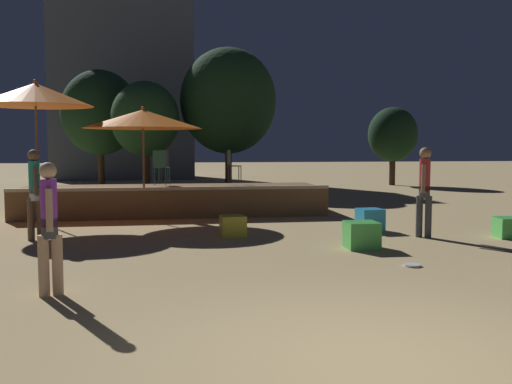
{
  "coord_description": "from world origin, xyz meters",
  "views": [
    {
      "loc": [
        -1.74,
        -4.39,
        1.8
      ],
      "look_at": [
        0.0,
        6.64,
        0.91
      ],
      "focal_mm": 40.0,
      "sensor_mm": 36.0,
      "label": 1
    }
  ],
  "objects_px": {
    "patio_umbrella_0": "(35,95)",
    "patio_umbrella_1": "(143,119)",
    "cube_seat_3": "(510,228)",
    "background_tree_0": "(228,101)",
    "background_tree_2": "(393,135)",
    "cube_seat_0": "(233,226)",
    "person_4": "(35,191)",
    "person_0": "(49,226)",
    "cube_seat_2": "(362,235)",
    "person_3": "(424,188)",
    "bistro_chair_1": "(161,164)",
    "frisbee_disc": "(412,265)",
    "background_tree_3": "(145,119)",
    "bistro_chair_0": "(163,163)",
    "cube_seat_1": "(370,220)",
    "background_tree_1": "(100,113)",
    "bistro_chair_2": "(232,163)"
  },
  "relations": [
    {
      "from": "person_4",
      "to": "person_3",
      "type": "bearing_deg",
      "value": -26.31
    },
    {
      "from": "cube_seat_3",
      "to": "frisbee_disc",
      "type": "xyz_separation_m",
      "value": [
        -3.06,
        -2.25,
        -0.18
      ]
    },
    {
      "from": "patio_umbrella_1",
      "to": "background_tree_2",
      "type": "xyz_separation_m",
      "value": [
        10.97,
        11.03,
        -0.12
      ]
    },
    {
      "from": "patio_umbrella_0",
      "to": "patio_umbrella_1",
      "type": "xyz_separation_m",
      "value": [
        2.45,
        0.16,
        -0.54
      ]
    },
    {
      "from": "bistro_chair_1",
      "to": "background_tree_2",
      "type": "relative_size",
      "value": 0.25
    },
    {
      "from": "patio_umbrella_1",
      "to": "background_tree_3",
      "type": "bearing_deg",
      "value": 91.58
    },
    {
      "from": "person_4",
      "to": "bistro_chair_2",
      "type": "distance_m",
      "value": 6.37
    },
    {
      "from": "cube_seat_3",
      "to": "background_tree_3",
      "type": "distance_m",
      "value": 14.87
    },
    {
      "from": "patio_umbrella_0",
      "to": "background_tree_0",
      "type": "relative_size",
      "value": 0.57
    },
    {
      "from": "bistro_chair_0",
      "to": "background_tree_1",
      "type": "relative_size",
      "value": 0.18
    },
    {
      "from": "person_3",
      "to": "patio_umbrella_0",
      "type": "bearing_deg",
      "value": 9.63
    },
    {
      "from": "bistro_chair_0",
      "to": "frisbee_disc",
      "type": "distance_m",
      "value": 9.17
    },
    {
      "from": "person_4",
      "to": "background_tree_0",
      "type": "bearing_deg",
      "value": 47.63
    },
    {
      "from": "person_3",
      "to": "background_tree_0",
      "type": "xyz_separation_m",
      "value": [
        -2.46,
        13.13,
        2.7
      ]
    },
    {
      "from": "cube_seat_3",
      "to": "background_tree_0",
      "type": "xyz_separation_m",
      "value": [
        -4.13,
        13.43,
        3.48
      ]
    },
    {
      "from": "bistro_chair_2",
      "to": "background_tree_1",
      "type": "distance_m",
      "value": 10.82
    },
    {
      "from": "patio_umbrella_0",
      "to": "cube_seat_2",
      "type": "bearing_deg",
      "value": -35.07
    },
    {
      "from": "bistro_chair_0",
      "to": "bistro_chair_1",
      "type": "bearing_deg",
      "value": -39.3
    },
    {
      "from": "bistro_chair_0",
      "to": "background_tree_3",
      "type": "distance_m",
      "value": 6.76
    },
    {
      "from": "cube_seat_1",
      "to": "person_0",
      "type": "distance_m",
      "value": 7.26
    },
    {
      "from": "person_0",
      "to": "bistro_chair_2",
      "type": "relative_size",
      "value": 1.79
    },
    {
      "from": "background_tree_3",
      "to": "patio_umbrella_0",
      "type": "bearing_deg",
      "value": -104.21
    },
    {
      "from": "cube_seat_1",
      "to": "bistro_chair_1",
      "type": "bearing_deg",
      "value": 141.68
    },
    {
      "from": "background_tree_0",
      "to": "cube_seat_0",
      "type": "bearing_deg",
      "value": -95.81
    },
    {
      "from": "cube_seat_0",
      "to": "person_4",
      "type": "bearing_deg",
      "value": 178.75
    },
    {
      "from": "bistro_chair_2",
      "to": "cube_seat_1",
      "type": "bearing_deg",
      "value": -132.27
    },
    {
      "from": "cube_seat_0",
      "to": "cube_seat_1",
      "type": "relative_size",
      "value": 0.96
    },
    {
      "from": "person_0",
      "to": "patio_umbrella_1",
      "type": "bearing_deg",
      "value": 71.17
    },
    {
      "from": "cube_seat_0",
      "to": "cube_seat_3",
      "type": "distance_m",
      "value": 5.49
    },
    {
      "from": "background_tree_2",
      "to": "cube_seat_3",
      "type": "bearing_deg",
      "value": -103.93
    },
    {
      "from": "cube_seat_1",
      "to": "bistro_chair_1",
      "type": "xyz_separation_m",
      "value": [
        -4.43,
        3.5,
        1.11
      ]
    },
    {
      "from": "cube_seat_3",
      "to": "frisbee_disc",
      "type": "height_order",
      "value": "cube_seat_3"
    },
    {
      "from": "background_tree_0",
      "to": "background_tree_1",
      "type": "height_order",
      "value": "background_tree_0"
    },
    {
      "from": "cube_seat_3",
      "to": "cube_seat_1",
      "type": "bearing_deg",
      "value": 151.71
    },
    {
      "from": "cube_seat_0",
      "to": "background_tree_2",
      "type": "bearing_deg",
      "value": 56.85
    },
    {
      "from": "person_3",
      "to": "cube_seat_1",
      "type": "bearing_deg",
      "value": -19.86
    },
    {
      "from": "patio_umbrella_0",
      "to": "cube_seat_0",
      "type": "relative_size",
      "value": 6.57
    },
    {
      "from": "bistro_chair_1",
      "to": "frisbee_disc",
      "type": "bearing_deg",
      "value": 139.21
    },
    {
      "from": "background_tree_2",
      "to": "background_tree_3",
      "type": "bearing_deg",
      "value": -167.69
    },
    {
      "from": "cube_seat_2",
      "to": "background_tree_3",
      "type": "relative_size",
      "value": 0.13
    },
    {
      "from": "cube_seat_0",
      "to": "cube_seat_2",
      "type": "distance_m",
      "value": 2.71
    },
    {
      "from": "cube_seat_0",
      "to": "cube_seat_3",
      "type": "xyz_separation_m",
      "value": [
        5.39,
        -1.06,
        -0.01
      ]
    },
    {
      "from": "patio_umbrella_1",
      "to": "person_0",
      "type": "xyz_separation_m",
      "value": [
        -0.84,
        -7.16,
        -1.61
      ]
    },
    {
      "from": "person_3",
      "to": "background_tree_0",
      "type": "distance_m",
      "value": 13.62
    },
    {
      "from": "cube_seat_2",
      "to": "bistro_chair_0",
      "type": "distance_m",
      "value": 7.63
    },
    {
      "from": "bistro_chair_0",
      "to": "person_3",
      "type": "bearing_deg",
      "value": 4.54
    },
    {
      "from": "person_4",
      "to": "patio_umbrella_1",
      "type": "bearing_deg",
      "value": 35.63
    },
    {
      "from": "bistro_chair_1",
      "to": "background_tree_1",
      "type": "relative_size",
      "value": 0.18
    },
    {
      "from": "cube_seat_1",
      "to": "frisbee_disc",
      "type": "xyz_separation_m",
      "value": [
        -0.64,
        -3.55,
        -0.22
      ]
    },
    {
      "from": "person_4",
      "to": "background_tree_3",
      "type": "bearing_deg",
      "value": 61.51
    }
  ]
}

